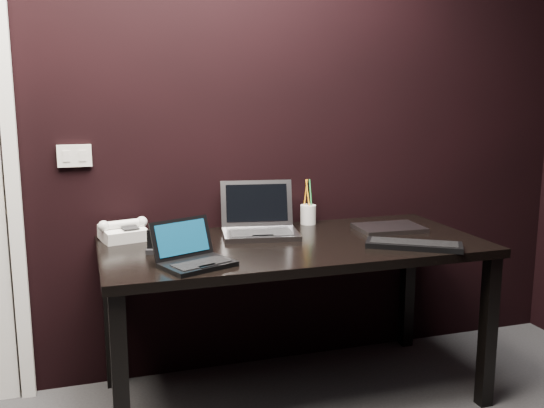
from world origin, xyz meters
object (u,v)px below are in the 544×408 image
object	(u,v)px
silver_laptop	(260,225)
desk	(294,259)
netbook	(193,257)
mobile_phone	(153,244)
desk_phone	(123,232)
pen_cup	(308,214)
ext_keyboard	(414,245)
closed_laptop	(389,228)

from	to	relation	value
silver_laptop	desk	bearing A→B (deg)	-60.58
netbook	mobile_phone	world-z (taller)	netbook
desk_phone	mobile_phone	distance (m)	0.28
desk_phone	pen_cup	xyz separation A→B (m)	(0.93, 0.07, 0.01)
pen_cup	silver_laptop	bearing A→B (deg)	-153.65
desk	pen_cup	distance (m)	0.41
ext_keyboard	closed_laptop	bearing A→B (deg)	79.63
desk_phone	netbook	bearing A→B (deg)	-64.76
silver_laptop	closed_laptop	bearing A→B (deg)	-9.22
ext_keyboard	mobile_phone	bearing A→B (deg)	167.05
desk_phone	silver_laptop	bearing A→B (deg)	-7.19
desk	netbook	size ratio (longest dim) A/B	5.12
netbook	closed_laptop	bearing A→B (deg)	17.00
desk	desk_phone	distance (m)	0.78
desk	mobile_phone	world-z (taller)	mobile_phone
ext_keyboard	desk_phone	distance (m)	1.30
silver_laptop	ext_keyboard	xyz separation A→B (m)	(0.57, -0.44, -0.03)
desk	silver_laptop	world-z (taller)	silver_laptop
desk_phone	mobile_phone	size ratio (longest dim) A/B	2.35
mobile_phone	ext_keyboard	bearing A→B (deg)	-12.95
closed_laptop	desk_phone	distance (m)	1.27
closed_laptop	pen_cup	size ratio (longest dim) A/B	1.40
desk	pen_cup	size ratio (longest dim) A/B	7.35
netbook	pen_cup	world-z (taller)	pen_cup
pen_cup	desk_phone	bearing A→B (deg)	-175.61
netbook	silver_laptop	xyz separation A→B (m)	(0.39, 0.41, 0.01)
silver_laptop	desk_phone	world-z (taller)	silver_laptop
closed_laptop	mobile_phone	world-z (taller)	mobile_phone
silver_laptop	pen_cup	xyz separation A→B (m)	(0.30, 0.15, 0.01)
desk_phone	pen_cup	world-z (taller)	pen_cup
desk	netbook	xyz separation A→B (m)	(-0.50, -0.23, 0.11)
netbook	silver_laptop	bearing A→B (deg)	46.62
ext_keyboard	pen_cup	size ratio (longest dim) A/B	1.81
desk	netbook	world-z (taller)	netbook
desk	ext_keyboard	xyz separation A→B (m)	(0.46, -0.25, 0.09)
silver_laptop	mobile_phone	size ratio (longest dim) A/B	3.99
desk	ext_keyboard	distance (m)	0.53
desk	closed_laptop	size ratio (longest dim) A/B	5.23
closed_laptop	desk	bearing A→B (deg)	-170.94
netbook	desk_phone	distance (m)	0.55
desk	closed_laptop	xyz separation A→B (m)	(0.52, 0.08, 0.09)
desk	silver_laptop	size ratio (longest dim) A/B	4.30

